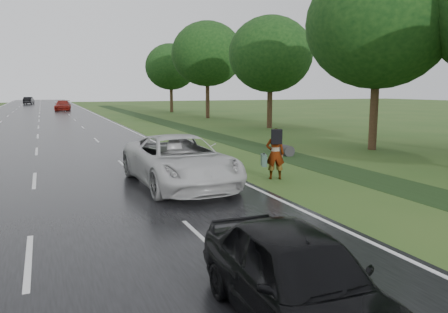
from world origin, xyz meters
name	(u,v)px	position (x,y,z in m)	size (l,w,h in m)	color
ground	(29,262)	(0.00, 0.00, 0.00)	(220.00, 220.00, 0.00)	#2B4D1B
road	(39,118)	(0.00, 45.00, 0.02)	(14.00, 180.00, 0.04)	black
edge_stripe_east	(100,116)	(6.75, 45.00, 0.04)	(0.12, 180.00, 0.01)	silver
center_line	(39,118)	(0.00, 45.00, 0.04)	(0.12, 180.00, 0.01)	silver
drainage_ditch	(220,137)	(11.50, 18.71, 0.04)	(2.20, 120.00, 0.56)	black
tree_east_b	(378,24)	(17.00, 10.00, 6.68)	(7.60, 7.60, 10.11)	#3A2717
tree_east_c	(271,54)	(18.20, 24.00, 6.14)	(7.00, 7.00, 9.29)	#3A2717
tree_east_d	(207,54)	(17.80, 38.00, 7.15)	(8.00, 8.00, 10.76)	#3A2717
tree_east_f	(171,67)	(17.50, 52.00, 6.37)	(7.20, 7.20, 9.62)	#3A2717
pedestrian	(275,153)	(8.17, 5.08, 0.97)	(0.91, 0.94, 1.88)	#A5998C
white_pickup	(179,161)	(4.61, 5.27, 0.89)	(2.81, 6.09, 1.69)	#BDBDBD
dark_sedan	(298,278)	(3.50, -3.99, 0.75)	(1.67, 4.15, 1.41)	black
far_car_red	(63,105)	(3.28, 62.03, 0.80)	(2.14, 5.27, 1.53)	maroon
far_car_dark	(29,101)	(-2.21, 94.20, 0.82)	(1.64, 4.71, 1.55)	black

